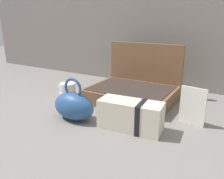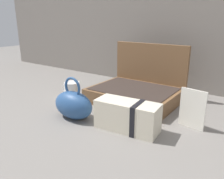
{
  "view_description": "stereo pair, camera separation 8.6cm",
  "coord_description": "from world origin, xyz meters",
  "px_view_note": "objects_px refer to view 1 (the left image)",
  "views": [
    {
      "loc": [
        0.5,
        -0.86,
        0.43
      ],
      "look_at": [
        -0.0,
        -0.02,
        0.12
      ],
      "focal_mm": 35.89,
      "sensor_mm": 36.0,
      "label": 1
    },
    {
      "loc": [
        0.57,
        -0.82,
        0.43
      ],
      "look_at": [
        -0.0,
        -0.02,
        0.12
      ],
      "focal_mm": 35.89,
      "sensor_mm": 36.0,
      "label": 2
    }
  ],
  "objects_px": {
    "teal_pouch_handbag": "(74,106)",
    "coffee_mug": "(68,91)",
    "open_suitcase": "(134,88)",
    "info_card_left": "(192,106)",
    "cream_toiletry_bag": "(131,115)"
  },
  "relations": [
    {
      "from": "teal_pouch_handbag",
      "to": "info_card_left",
      "type": "distance_m",
      "value": 0.51
    },
    {
      "from": "open_suitcase",
      "to": "cream_toiletry_bag",
      "type": "distance_m",
      "value": 0.36
    },
    {
      "from": "teal_pouch_handbag",
      "to": "coffee_mug",
      "type": "bearing_deg",
      "value": 136.93
    },
    {
      "from": "open_suitcase",
      "to": "info_card_left",
      "type": "xyz_separation_m",
      "value": [
        0.35,
        -0.16,
        0.02
      ]
    },
    {
      "from": "open_suitcase",
      "to": "cream_toiletry_bag",
      "type": "relative_size",
      "value": 1.69
    },
    {
      "from": "teal_pouch_handbag",
      "to": "coffee_mug",
      "type": "xyz_separation_m",
      "value": [
        -0.21,
        0.2,
        -0.02
      ]
    },
    {
      "from": "coffee_mug",
      "to": "info_card_left",
      "type": "distance_m",
      "value": 0.67
    },
    {
      "from": "cream_toiletry_bag",
      "to": "teal_pouch_handbag",
      "type": "bearing_deg",
      "value": -170.13
    },
    {
      "from": "cream_toiletry_bag",
      "to": "coffee_mug",
      "type": "relative_size",
      "value": 2.15
    },
    {
      "from": "open_suitcase",
      "to": "coffee_mug",
      "type": "distance_m",
      "value": 0.37
    },
    {
      "from": "open_suitcase",
      "to": "teal_pouch_handbag",
      "type": "relative_size",
      "value": 2.23
    },
    {
      "from": "cream_toiletry_bag",
      "to": "coffee_mug",
      "type": "height_order",
      "value": "cream_toiletry_bag"
    },
    {
      "from": "open_suitcase",
      "to": "coffee_mug",
      "type": "relative_size",
      "value": 3.62
    },
    {
      "from": "teal_pouch_handbag",
      "to": "info_card_left",
      "type": "bearing_deg",
      "value": 25.02
    },
    {
      "from": "open_suitcase",
      "to": "cream_toiletry_bag",
      "type": "height_order",
      "value": "open_suitcase"
    }
  ]
}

